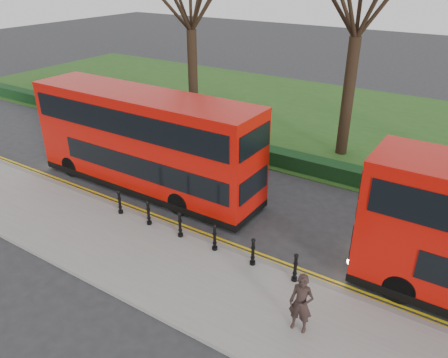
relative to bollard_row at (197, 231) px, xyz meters
The scene contains 10 objects.
ground 1.59m from the bollard_row, 111.62° to the left, with size 120.00×120.00×0.00m, color #28282B.
pavement 1.83m from the bollard_row, 107.96° to the right, with size 60.00×4.00×0.15m, color gray.
kerb 0.86m from the bollard_row, 146.80° to the left, with size 60.00×0.25×0.16m, color slate.
grass_verge 16.37m from the bollard_row, 91.87° to the left, with size 60.00×18.00×0.06m, color #284D19.
hedge 8.17m from the bollard_row, 93.76° to the left, with size 60.00×0.90×0.80m, color black.
yellow_line_outer 1.06m from the bollard_row, 129.45° to the left, with size 60.00×0.10×0.01m, color yellow.
yellow_line_inner 1.19m from the bollard_row, 122.18° to the left, with size 60.00×0.10×0.01m, color yellow.
bollard_row is the anchor object (origin of this frame).
bus_lead 5.62m from the bollard_row, 151.38° to the left, with size 11.21×2.57×4.46m.
pedestrian 5.25m from the bollard_row, 20.65° to the right, with size 0.67×0.44×1.85m, color black.
Camera 1 is at (8.65, -12.03, 9.46)m, focal length 35.00 mm.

